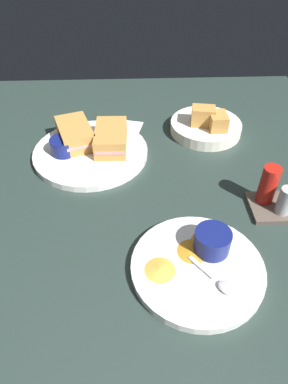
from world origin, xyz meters
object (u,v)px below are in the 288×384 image
(plate_chips_companion, at_px, (197,268))
(condiment_caddy, at_px, (273,196))
(sandwich_half_far, at_px, (75,134))
(bread_basket_rear, at_px, (206,126))
(ramekin_light_gravy, at_px, (212,241))
(sandwich_half_near, at_px, (111,138))
(plate_sandwich_main, at_px, (91,152))
(spoon_by_dark_ramekin, at_px, (84,146))
(spoon_by_gravy_ramekin, at_px, (220,283))
(ramekin_dark_sauce, at_px, (63,146))

(plate_chips_companion, relative_size, condiment_caddy, 2.46)
(sandwich_half_far, height_order, bread_basket_rear, bread_basket_rear)
(bread_basket_rear, relative_size, condiment_caddy, 2.01)
(sandwich_half_far, distance_m, ramekin_light_gravy, 0.46)
(sandwich_half_near, bearing_deg, ramekin_light_gravy, 29.37)
(sandwich_half_near, bearing_deg, condiment_caddy, 56.82)
(plate_sandwich_main, bearing_deg, sandwich_half_far, -133.44)
(sandwich_half_far, height_order, spoon_by_dark_ramekin, sandwich_half_far)
(spoon_by_dark_ramekin, height_order, spoon_by_gravy_ramekin, same)
(plate_sandwich_main, height_order, ramekin_light_gravy, ramekin_light_gravy)
(sandwich_half_near, xyz_separation_m, condiment_caddy, (0.22, 0.34, -0.01))
(spoon_by_dark_ramekin, height_order, ramekin_light_gravy, ramekin_light_gravy)
(ramekin_dark_sauce, xyz_separation_m, ramekin_light_gravy, (0.31, 0.30, 0.00))
(sandwich_half_near, distance_m, sandwich_half_far, 0.09)
(spoon_by_gravy_ramekin, relative_size, condiment_caddy, 0.92)
(plate_sandwich_main, xyz_separation_m, sandwich_half_near, (-0.02, 0.05, 0.03))
(spoon_by_dark_ramekin, bearing_deg, ramekin_light_gravy, 37.60)
(bread_basket_rear, bearing_deg, ramekin_light_gravy, -8.91)
(plate_sandwich_main, height_order, spoon_by_gravy_ramekin, spoon_by_gravy_ramekin)
(sandwich_half_far, bearing_deg, plate_sandwich_main, 46.56)
(spoon_by_dark_ramekin, bearing_deg, plate_sandwich_main, 51.50)
(sandwich_half_far, relative_size, condiment_caddy, 1.56)
(ramekin_dark_sauce, xyz_separation_m, condiment_caddy, (0.20, 0.45, -0.00))
(plate_chips_companion, xyz_separation_m, spoon_by_gravy_ramekin, (0.04, 0.03, 0.01))
(ramekin_dark_sauce, bearing_deg, sandwich_half_far, 152.03)
(plate_chips_companion, xyz_separation_m, bread_basket_rear, (-0.45, 0.09, 0.01))
(sandwich_half_near, xyz_separation_m, spoon_by_dark_ramekin, (0.00, -0.07, -0.02))
(sandwich_half_far, bearing_deg, spoon_by_gravy_ramekin, 33.06)
(sandwich_half_near, xyz_separation_m, plate_chips_companion, (0.37, 0.16, -0.03))
(sandwich_half_far, xyz_separation_m, condiment_caddy, (0.24, 0.43, -0.01))
(sandwich_half_far, xyz_separation_m, ramekin_dark_sauce, (0.05, -0.02, -0.00))
(sandwich_half_near, relative_size, condiment_caddy, 1.41)
(ramekin_dark_sauce, xyz_separation_m, spoon_by_dark_ramekin, (-0.02, 0.05, -0.02))
(ramekin_dark_sauce, relative_size, bread_basket_rear, 0.33)
(plate_sandwich_main, height_order, spoon_by_dark_ramekin, spoon_by_dark_ramekin)
(sandwich_half_near, xyz_separation_m, ramekin_light_gravy, (0.34, 0.19, -0.00))
(plate_sandwich_main, bearing_deg, sandwich_half_near, 106.56)
(sandwich_half_far, relative_size, bread_basket_rear, 0.77)
(bread_basket_rear, distance_m, condiment_caddy, 0.31)
(ramekin_light_gravy, bearing_deg, sandwich_half_near, -150.63)
(ramekin_light_gravy, xyz_separation_m, condiment_caddy, (-0.12, 0.15, -0.00))
(ramekin_dark_sauce, distance_m, ramekin_light_gravy, 0.44)
(sandwich_half_far, xyz_separation_m, spoon_by_dark_ramekin, (0.02, 0.02, -0.02))
(spoon_by_dark_ramekin, distance_m, ramekin_light_gravy, 0.42)
(plate_sandwich_main, height_order, sandwich_half_near, sandwich_half_near)
(plate_sandwich_main, relative_size, condiment_caddy, 2.99)
(plate_sandwich_main, distance_m, sandwich_half_near, 0.06)
(sandwich_half_far, bearing_deg, ramekin_light_gravy, 38.04)
(plate_chips_companion, distance_m, condiment_caddy, 0.23)
(spoon_by_gravy_ramekin, bearing_deg, ramekin_light_gravy, -179.14)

